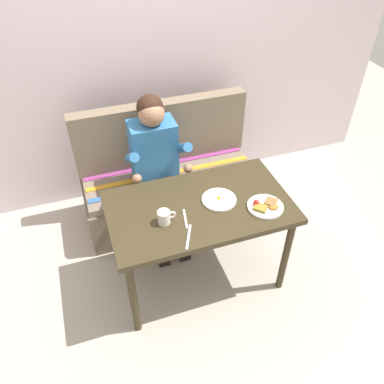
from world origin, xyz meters
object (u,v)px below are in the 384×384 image
(plate_eggs, at_px, (219,200))
(coffee_mug, at_px, (164,217))
(plate_breakfast, at_px, (265,206))
(knife, at_px, (189,237))
(person, at_px, (156,158))
(couch, at_px, (169,182))
(fork, at_px, (185,219))
(table, at_px, (199,214))

(plate_eggs, height_order, coffee_mug, coffee_mug)
(plate_breakfast, height_order, knife, plate_breakfast)
(person, height_order, coffee_mug, person)
(couch, bearing_deg, plate_eggs, -79.87)
(plate_breakfast, xyz_separation_m, fork, (-0.52, 0.07, -0.01))
(plate_breakfast, xyz_separation_m, plate_eggs, (-0.26, 0.16, -0.00))
(table, relative_size, fork, 7.06)
(fork, bearing_deg, table, 47.13)
(plate_breakfast, xyz_separation_m, coffee_mug, (-0.65, 0.08, 0.03))
(plate_breakfast, distance_m, fork, 0.53)
(plate_breakfast, bearing_deg, couch, 113.03)
(fork, bearing_deg, coffee_mug, -176.75)
(person, xyz_separation_m, plate_eggs, (0.27, -0.59, -0.00))
(table, height_order, knife, knife)
(couch, bearing_deg, coffee_mug, -106.99)
(couch, xyz_separation_m, knife, (-0.16, -1.01, 0.40))
(couch, distance_m, coffee_mug, 0.99)
(couch, relative_size, plate_breakfast, 6.17)
(plate_breakfast, relative_size, knife, 1.17)
(couch, bearing_deg, plate_breakfast, -66.97)
(plate_eggs, bearing_deg, coffee_mug, -169.18)
(table, height_order, coffee_mug, coffee_mug)
(plate_breakfast, bearing_deg, person, 125.14)
(table, relative_size, person, 0.99)
(coffee_mug, relative_size, fork, 0.69)
(person, relative_size, fork, 7.13)
(table, distance_m, person, 0.61)
(knife, bearing_deg, coffee_mug, 145.87)
(table, bearing_deg, couch, 90.00)
(person, height_order, knife, person)
(coffee_mug, height_order, knife, coffee_mug)
(plate_eggs, bearing_deg, table, 178.78)
(table, height_order, fork, fork)
(couch, height_order, person, person)
(couch, relative_size, person, 1.19)
(person, height_order, fork, person)
(coffee_mug, bearing_deg, couch, 73.01)
(table, xyz_separation_m, knife, (-0.16, -0.25, 0.08))
(plate_breakfast, bearing_deg, knife, -171.32)
(plate_eggs, distance_m, knife, 0.38)
(table, bearing_deg, fork, -143.37)
(couch, bearing_deg, table, -90.00)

